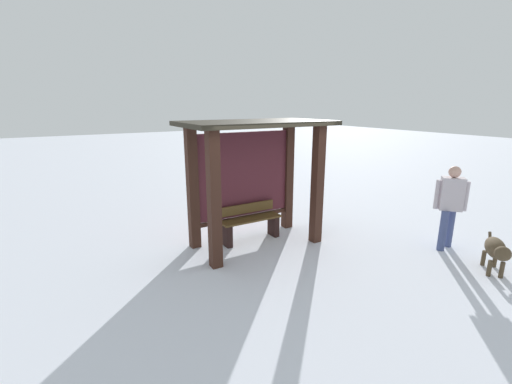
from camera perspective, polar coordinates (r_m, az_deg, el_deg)
name	(u,v)px	position (r m, az deg, el deg)	size (l,w,h in m)	color
ground_plane	(256,244)	(7.26, 0.04, -8.57)	(60.00, 60.00, 0.00)	silver
bus_shelter	(252,161)	(6.89, -0.59, 5.18)	(2.88, 1.62, 2.52)	#3A2117
bench_left_inside	(250,223)	(7.31, -0.93, -5.21)	(1.34, 0.35, 0.78)	brown
person_walking	(450,202)	(7.72, 29.58, -1.39)	(0.51, 0.50, 1.68)	#BCB1B9
dog	(496,250)	(7.19, 35.03, -7.86)	(0.84, 0.69, 0.63)	#4D3E2B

